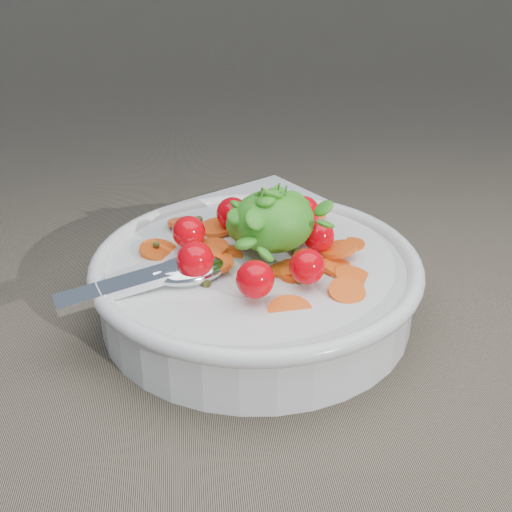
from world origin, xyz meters
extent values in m
plane|color=#726551|center=(0.00, 0.00, 0.00)|extent=(6.00, 6.00, 0.00)
cylinder|color=silver|center=(0.00, -0.02, 0.02)|extent=(0.24, 0.24, 0.05)
torus|color=silver|center=(0.00, -0.02, 0.05)|extent=(0.26, 0.26, 0.01)
cylinder|color=silver|center=(0.00, -0.02, 0.00)|extent=(0.12, 0.12, 0.01)
cylinder|color=brown|center=(0.00, -0.02, 0.02)|extent=(0.22, 0.22, 0.04)
cylinder|color=#FB5F15|center=(0.00, 0.02, 0.05)|extent=(0.03, 0.03, 0.01)
cylinder|color=#FB5F15|center=(0.03, 0.01, 0.04)|extent=(0.04, 0.04, 0.01)
cylinder|color=#FB5F15|center=(-0.04, -0.01, 0.05)|extent=(0.04, 0.04, 0.01)
cylinder|color=#FB5F15|center=(0.05, 0.05, 0.05)|extent=(0.03, 0.03, 0.01)
cylinder|color=#FB5F15|center=(0.06, -0.02, 0.05)|extent=(0.04, 0.04, 0.01)
cylinder|color=#FB5F15|center=(0.02, -0.05, 0.05)|extent=(0.03, 0.03, 0.01)
cylinder|color=#FB5F15|center=(0.01, -0.09, 0.04)|extent=(0.04, 0.04, 0.01)
cylinder|color=#FB5F15|center=(-0.03, -0.01, 0.04)|extent=(0.04, 0.04, 0.02)
cylinder|color=#FB5F15|center=(-0.03, -0.03, 0.05)|extent=(0.03, 0.03, 0.01)
cylinder|color=#FB5F15|center=(0.06, -0.08, 0.05)|extent=(0.03, 0.03, 0.01)
cylinder|color=#FB5F15|center=(-0.06, 0.04, 0.05)|extent=(0.03, 0.03, 0.01)
cylinder|color=#FB5F15|center=(0.00, 0.04, 0.05)|extent=(0.03, 0.03, 0.01)
cylinder|color=#FB5F15|center=(0.03, 0.03, 0.05)|extent=(0.04, 0.04, 0.02)
cylinder|color=#FB5F15|center=(0.07, -0.06, 0.05)|extent=(0.03, 0.03, 0.01)
cylinder|color=#FB5F15|center=(0.08, 0.00, 0.04)|extent=(0.03, 0.03, 0.01)
cylinder|color=#FB5F15|center=(0.02, -0.04, 0.05)|extent=(0.03, 0.03, 0.01)
cylinder|color=#FB5F15|center=(-0.08, 0.00, 0.05)|extent=(0.04, 0.04, 0.01)
cylinder|color=#FB5F15|center=(-0.03, 0.03, 0.05)|extent=(0.03, 0.03, 0.01)
cylinder|color=#FB5F15|center=(0.06, -0.04, 0.05)|extent=(0.03, 0.03, 0.01)
sphere|color=#414A18|center=(0.03, -0.06, 0.05)|extent=(0.01, 0.01, 0.01)
sphere|color=#414A18|center=(-0.08, -0.06, 0.05)|extent=(0.01, 0.01, 0.01)
sphere|color=#414A18|center=(0.02, 0.01, 0.05)|extent=(0.01, 0.01, 0.01)
sphere|color=#414A18|center=(0.03, -0.02, 0.05)|extent=(0.00, 0.00, 0.00)
sphere|color=#414A18|center=(0.04, 0.06, 0.05)|extent=(0.01, 0.01, 0.01)
sphere|color=#414A18|center=(-0.06, 0.04, 0.05)|extent=(0.01, 0.01, 0.01)
sphere|color=#414A18|center=(-0.04, -0.06, 0.05)|extent=(0.01, 0.01, 0.01)
sphere|color=#414A18|center=(-0.08, 0.00, 0.05)|extent=(0.01, 0.01, 0.01)
sphere|color=#414A18|center=(0.03, -0.02, 0.05)|extent=(0.01, 0.01, 0.01)
sphere|color=#414A18|center=(0.04, 0.00, 0.05)|extent=(0.01, 0.01, 0.01)
sphere|color=#414A18|center=(-0.04, 0.04, 0.05)|extent=(0.01, 0.01, 0.01)
sphere|color=#414A18|center=(0.05, 0.02, 0.05)|extent=(0.01, 0.01, 0.01)
sphere|color=#D8000A|center=(0.05, -0.02, 0.06)|extent=(0.02, 0.02, 0.02)
sphere|color=#D8000A|center=(0.04, 0.02, 0.06)|extent=(0.03, 0.03, 0.03)
sphere|color=#D8000A|center=(-0.02, 0.03, 0.06)|extent=(0.03, 0.03, 0.03)
sphere|color=#D8000A|center=(-0.05, 0.00, 0.06)|extent=(0.03, 0.03, 0.03)
sphere|color=#D8000A|center=(-0.05, -0.05, 0.06)|extent=(0.03, 0.03, 0.03)
sphere|color=#D8000A|center=(-0.01, -0.08, 0.06)|extent=(0.03, 0.03, 0.03)
sphere|color=#D8000A|center=(0.03, -0.06, 0.06)|extent=(0.03, 0.03, 0.03)
ellipsoid|color=#3A9421|center=(0.01, -0.02, 0.08)|extent=(0.06, 0.06, 0.05)
ellipsoid|color=#3A9421|center=(0.00, 0.00, 0.07)|extent=(0.04, 0.04, 0.03)
ellipsoid|color=#3A9421|center=(0.05, -0.01, 0.08)|extent=(0.02, 0.02, 0.01)
ellipsoid|color=#3A9421|center=(-0.02, -0.02, 0.08)|extent=(0.03, 0.03, 0.02)
ellipsoid|color=#3A9421|center=(0.04, 0.01, 0.08)|extent=(0.02, 0.02, 0.02)
ellipsoid|color=#3A9421|center=(0.01, -0.02, 0.09)|extent=(0.02, 0.02, 0.01)
ellipsoid|color=#3A9421|center=(0.05, -0.04, 0.08)|extent=(0.02, 0.02, 0.01)
ellipsoid|color=#3A9421|center=(-0.01, -0.04, 0.07)|extent=(0.02, 0.03, 0.01)
ellipsoid|color=#3A9421|center=(0.00, -0.01, 0.08)|extent=(0.02, 0.02, 0.02)
ellipsoid|color=#3A9421|center=(-0.01, -0.02, 0.07)|extent=(0.02, 0.02, 0.01)
ellipsoid|color=#3A9421|center=(-0.01, -0.01, 0.08)|extent=(0.03, 0.03, 0.02)
ellipsoid|color=#3A9421|center=(0.02, -0.01, 0.08)|extent=(0.03, 0.03, 0.02)
ellipsoid|color=#3A9421|center=(0.01, 0.02, 0.07)|extent=(0.02, 0.02, 0.02)
ellipsoid|color=#3A9421|center=(0.02, -0.01, 0.10)|extent=(0.02, 0.02, 0.02)
ellipsoid|color=#3A9421|center=(0.00, -0.05, 0.07)|extent=(0.02, 0.02, 0.02)
ellipsoid|color=#3A9421|center=(0.00, -0.02, 0.10)|extent=(0.02, 0.02, 0.02)
ellipsoid|color=#3A9421|center=(0.02, 0.00, 0.09)|extent=(0.02, 0.03, 0.02)
ellipsoid|color=#3A9421|center=(0.00, -0.04, 0.09)|extent=(0.02, 0.02, 0.02)
ellipsoid|color=#3A9421|center=(0.01, -0.01, 0.09)|extent=(0.02, 0.02, 0.01)
ellipsoid|color=#3A9421|center=(0.02, -0.01, 0.08)|extent=(0.02, 0.02, 0.01)
ellipsoid|color=#3A9421|center=(0.03, -0.01, 0.09)|extent=(0.03, 0.02, 0.03)
ellipsoid|color=#3A9421|center=(0.01, -0.02, 0.10)|extent=(0.03, 0.02, 0.02)
ellipsoid|color=#3A9421|center=(0.01, -0.01, 0.10)|extent=(0.03, 0.02, 0.02)
ellipsoid|color=#3A9421|center=(0.01, -0.01, 0.08)|extent=(0.03, 0.03, 0.02)
ellipsoid|color=#3A9421|center=(0.00, -0.02, 0.09)|extent=(0.03, 0.03, 0.02)
ellipsoid|color=#3A9421|center=(0.02, -0.02, 0.09)|extent=(0.03, 0.03, 0.02)
ellipsoid|color=#3A9421|center=(0.01, -0.02, 0.08)|extent=(0.03, 0.03, 0.01)
cylinder|color=#4C8C33|center=(0.01, -0.01, 0.09)|extent=(0.01, 0.01, 0.04)
cylinder|color=#4C8C33|center=(0.00, -0.02, 0.09)|extent=(0.01, 0.01, 0.04)
cylinder|color=#4C8C33|center=(0.00, -0.02, 0.09)|extent=(0.01, 0.01, 0.04)
cylinder|color=#4C8C33|center=(0.02, -0.02, 0.09)|extent=(0.00, 0.01, 0.04)
ellipsoid|color=silver|center=(-0.05, -0.04, 0.05)|extent=(0.06, 0.05, 0.02)
cube|color=silver|center=(-0.10, -0.06, 0.05)|extent=(0.11, 0.05, 0.02)
cylinder|color=silver|center=(-0.07, -0.05, 0.05)|extent=(0.02, 0.02, 0.01)
cube|color=white|center=(0.02, 0.17, 0.00)|extent=(0.18, 0.18, 0.01)
camera|label=1|loc=(-0.05, -0.45, 0.29)|focal=45.00mm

